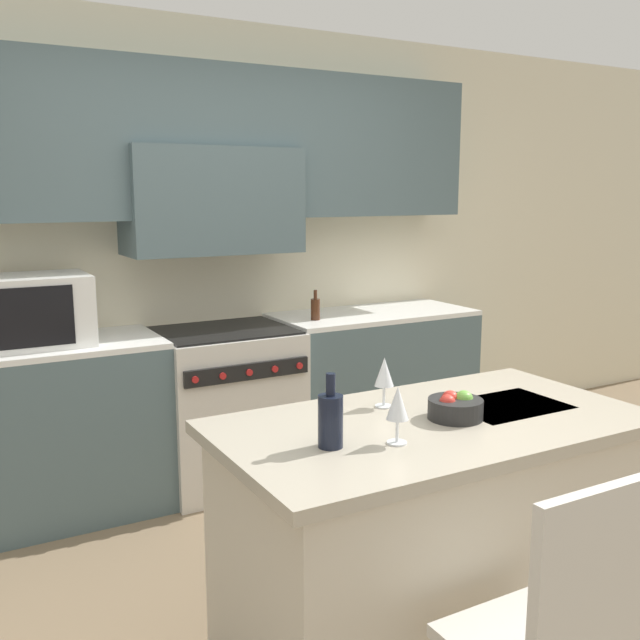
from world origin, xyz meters
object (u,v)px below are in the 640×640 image
range_stove (226,406)px  microwave (31,310)px  wine_glass_far (384,373)px  oil_bottle_on_counter (315,309)px  island_chair (556,632)px  fruit_bowl (455,407)px  wine_glass_near (398,405)px  wine_bottle (331,419)px

range_stove → microwave: 1.22m
microwave → wine_glass_far: 1.93m
oil_bottle_on_counter → wine_glass_far: bearing=-109.7°
island_chair → fruit_bowl: bearing=70.5°
range_stove → oil_bottle_on_counter: size_ratio=5.01×
wine_glass_far → fruit_bowl: (0.15, -0.24, -0.09)m
fruit_bowl → wine_glass_near: bearing=-161.6°
range_stove → wine_glass_near: (-0.17, -1.96, 0.56)m
microwave → island_chair: microwave is taller
wine_glass_near → wine_glass_far: 0.40m
wine_glass_near → wine_glass_far: same height
wine_bottle → wine_glass_near: bearing=-21.2°
oil_bottle_on_counter → microwave: bearing=177.4°
oil_bottle_on_counter → wine_glass_near: bearing=-111.4°
oil_bottle_on_counter → wine_bottle: bearing=-117.5°
wine_glass_near → oil_bottle_on_counter: size_ratio=1.06×
wine_glass_far → wine_glass_near: bearing=-118.1°
microwave → oil_bottle_on_counter: microwave is taller
wine_glass_near → microwave: bearing=113.3°
range_stove → wine_glass_near: 2.05m
range_stove → oil_bottle_on_counter: bearing=-5.4°
wine_bottle → oil_bottle_on_counter: (0.95, 1.83, 0.02)m
range_stove → microwave: (-1.03, 0.02, 0.65)m
wine_glass_far → oil_bottle_on_counter: bearing=70.3°
fruit_bowl → wine_bottle: bearing=-176.6°
wine_glass_near → oil_bottle_on_counter: (0.75, 1.91, -0.02)m
wine_glass_near → island_chair: bearing=-83.3°
oil_bottle_on_counter → island_chair: bearing=-104.8°
island_chair → fruit_bowl: size_ratio=4.96×
wine_glass_far → oil_bottle_on_counter: oil_bottle_on_counter is taller
wine_glass_far → fruit_bowl: size_ratio=0.97×
fruit_bowl → microwave: bearing=122.5°
range_stove → microwave: microwave is taller
wine_bottle → wine_glass_far: size_ratio=1.26×
wine_glass_far → wine_bottle: bearing=-145.1°
range_stove → microwave: size_ratio=1.65×
island_chair → wine_bottle: bearing=111.4°
microwave → wine_glass_near: (0.85, -1.98, -0.09)m
microwave → oil_bottle_on_counter: 1.61m
island_chair → wine_bottle: size_ratio=4.04×
fruit_bowl → range_stove: bearing=95.1°
range_stove → wine_glass_far: size_ratio=4.73×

